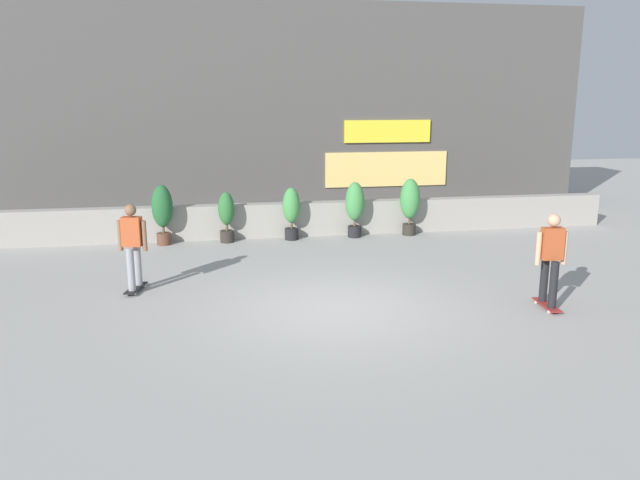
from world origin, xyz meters
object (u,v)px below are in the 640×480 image
at_px(potted_plant_0, 162,210).
at_px(potted_plant_3, 355,205).
at_px(potted_plant_4, 410,202).
at_px(skater_mid_plaza, 133,244).
at_px(skater_foreground, 551,257).
at_px(potted_plant_2, 291,210).
at_px(potted_plant_1, 227,215).

xyz_separation_m(potted_plant_0, potted_plant_3, (4.95, 0.00, -0.03)).
distance_m(potted_plant_4, skater_mid_plaza, 7.81).
xyz_separation_m(potted_plant_3, skater_foreground, (2.01, -6.21, 0.09)).
xyz_separation_m(potted_plant_2, potted_plant_4, (3.21, 0.00, 0.11)).
distance_m(potted_plant_1, potted_plant_3, 3.37).
height_order(potted_plant_0, potted_plant_3, potted_plant_0).
bearing_deg(potted_plant_0, potted_plant_4, 0.00).
height_order(potted_plant_1, skater_mid_plaza, skater_mid_plaza).
xyz_separation_m(potted_plant_1, skater_mid_plaza, (-1.87, -3.90, 0.22)).
bearing_deg(skater_foreground, potted_plant_1, 130.89).
xyz_separation_m(potted_plant_1, potted_plant_2, (1.67, -0.00, 0.06)).
height_order(potted_plant_4, skater_foreground, skater_foreground).
relative_size(potted_plant_0, potted_plant_2, 1.11).
bearing_deg(potted_plant_1, potted_plant_3, -0.00).
bearing_deg(skater_foreground, potted_plant_4, 94.54).
xyz_separation_m(potted_plant_2, skater_foreground, (3.71, -6.21, 0.16)).
height_order(potted_plant_0, skater_mid_plaza, skater_mid_plaza).
distance_m(potted_plant_1, skater_foreground, 8.22).
distance_m(potted_plant_1, skater_mid_plaza, 4.33).
height_order(potted_plant_3, skater_foreground, skater_foreground).
relative_size(potted_plant_3, skater_mid_plaza, 0.87).
distance_m(skater_mid_plaza, skater_foreground, 7.62).
bearing_deg(potted_plant_0, potted_plant_1, 0.00).
bearing_deg(skater_foreground, potted_plant_2, 120.82).
distance_m(potted_plant_2, skater_mid_plaza, 5.27).
bearing_deg(potted_plant_4, potted_plant_1, 180.00).
bearing_deg(potted_plant_2, potted_plant_1, 180.00).
height_order(potted_plant_1, potted_plant_2, potted_plant_2).
relative_size(potted_plant_0, potted_plant_3, 1.03).
bearing_deg(potted_plant_4, potted_plant_3, -180.00).
bearing_deg(skater_mid_plaza, skater_foreground, -17.70).
relative_size(potted_plant_1, potted_plant_4, 0.85).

